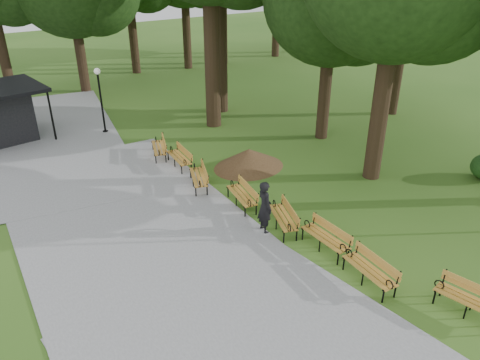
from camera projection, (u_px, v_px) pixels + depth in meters
ground at (286, 242)px, 15.24m from camera, size 100.00×100.00×0.00m
path at (136, 237)px, 15.46m from camera, size 12.00×38.00×0.06m
person at (265, 207)px, 15.43m from camera, size 0.54×0.74×1.88m
lamp_post at (99, 87)px, 23.21m from camera, size 0.32×0.32×3.37m
dirt_mound at (249, 158)px, 20.27m from camera, size 2.69×2.69×0.86m
bench_0 at (470, 301)px, 12.06m from camera, size 1.02×1.99×0.88m
bench_1 at (369, 271)px, 13.20m from camera, size 0.82×1.95×0.88m
bench_2 at (325, 238)px, 14.69m from camera, size 0.65×1.90×0.88m
bench_3 at (283, 218)px, 15.79m from camera, size 1.26×2.00×0.88m
bench_4 at (242, 195)px, 17.20m from camera, size 0.99×1.99×0.88m
bench_5 at (198, 177)px, 18.56m from camera, size 1.29×2.00×0.88m
bench_6 at (179, 158)px, 20.29m from camera, size 0.83×1.96×0.88m
bench_7 at (159, 148)px, 21.28m from camera, size 1.24×2.00×0.88m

